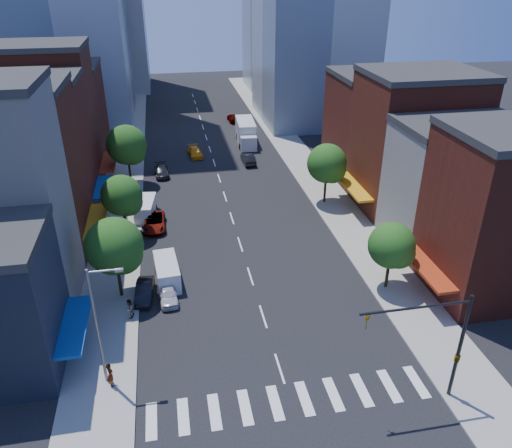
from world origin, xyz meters
The scene contains 31 objects.
ground centered at (0.00, 0.00, 0.00)m, with size 220.00×220.00×0.00m, color black.
sidewalk_left centered at (-12.50, 40.00, 0.07)m, with size 5.00×120.00×0.15m, color gray.
sidewalk_right centered at (12.50, 40.00, 0.07)m, with size 5.00×120.00×0.15m, color gray.
crosswalk centered at (0.00, -3.00, 0.01)m, with size 19.00×3.00×0.01m, color silver.
bldg_left_2 centered at (-21.00, 20.50, 8.00)m, with size 12.00×9.00×16.00m, color #582014.
bldg_left_3 centered at (-21.00, 29.00, 7.50)m, with size 12.00×8.00×15.00m, color #511D14.
bldg_left_4 centered at (-21.00, 37.50, 8.50)m, with size 12.00×9.00×17.00m, color #582014.
bldg_left_5 centered at (-21.00, 47.00, 6.50)m, with size 12.00×10.00×13.00m, color #511D14.
bldg_right_0 centered at (21.00, 6.50, 7.00)m, with size 12.00×9.00×14.00m, color #511D14.
bldg_right_1 centered at (21.00, 15.00, 6.00)m, with size 12.00×8.00×12.00m, color #B6B1A8.
bldg_right_2 centered at (21.00, 24.00, 7.50)m, with size 12.00×10.00×15.00m, color #582014.
bldg_right_3 centered at (21.00, 34.00, 6.50)m, with size 12.00×10.00×13.00m, color #511D14.
traffic_signal centered at (9.94, -4.50, 4.16)m, with size 7.24×2.24×8.00m.
streetlight centered at (-11.81, 1.00, 5.28)m, with size 2.25×0.25×9.00m.
tree_left_near centered at (-11.35, 10.92, 4.87)m, with size 4.80×4.80×7.30m.
tree_left_mid centered at (-11.35, 21.92, 4.53)m, with size 4.20×4.20×6.65m.
tree_left_far centered at (-11.35, 35.92, 5.20)m, with size 5.00×5.00×7.75m.
tree_right_near centered at (11.65, 7.92, 4.19)m, with size 4.00×4.00×6.20m.
tree_right_far centered at (11.65, 25.92, 4.86)m, with size 4.60×4.60×7.20m.
parked_car_front centered at (-7.50, 9.73, 0.64)m, with size 1.51×3.76×1.28m, color silver.
parked_car_second centered at (-9.50, 10.45, 0.66)m, with size 1.40×4.02×1.32m, color black.
parked_car_third centered at (-8.59, 23.24, 0.69)m, with size 2.29×4.97×1.38m, color #999999.
parked_car_rear centered at (-7.50, 38.34, 0.65)m, with size 1.81×4.45×1.29m, color black.
cargo_van_near centered at (-7.49, 12.45, 1.02)m, with size 2.35×5.00×2.07m.
cargo_van_far centered at (-9.52, 26.03, 1.01)m, with size 2.53×5.00×2.04m.
taxi centered at (-2.45, 45.27, 0.64)m, with size 1.79×4.40×1.28m, color #FF9F0D.
traffic_car_oncoming centered at (4.79, 40.80, 0.72)m, with size 1.53×4.37×1.44m, color black.
traffic_car_far centered at (5.72, 62.38, 0.71)m, with size 1.68×4.18×1.42m, color #999999.
box_truck centered at (5.99, 49.79, 1.67)m, with size 3.15×8.92×3.54m.
pedestrian_near centered at (-11.61, 0.46, 1.07)m, with size 0.67×0.44×1.84m, color #999999.
pedestrian_far centered at (-10.62, 7.69, 1.00)m, with size 0.83×0.64×1.70m, color #999999.
Camera 1 is at (-6.57, -25.89, 25.63)m, focal length 35.00 mm.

